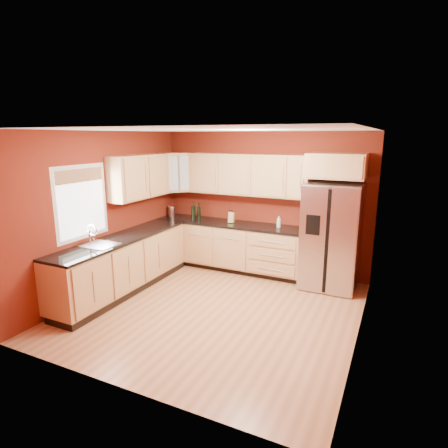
{
  "coord_description": "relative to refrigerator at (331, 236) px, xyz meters",
  "views": [
    {
      "loc": [
        2.31,
        -4.58,
        2.52
      ],
      "look_at": [
        -0.28,
        0.9,
        1.09
      ],
      "focal_mm": 30.0,
      "sensor_mm": 36.0,
      "label": 1
    }
  ],
  "objects": [
    {
      "name": "base_cabinets_back",
      "position": [
        -1.9,
        0.07,
        -0.45
      ],
      "size": [
        2.9,
        0.6,
        0.88
      ],
      "primitive_type": "cube",
      "color": "tan",
      "rests_on": "floor"
    },
    {
      "name": "countertop_back",
      "position": [
        -1.9,
        0.06,
        0.01
      ],
      "size": [
        2.9,
        0.62,
        0.04
      ],
      "primitive_type": "cube",
      "color": "black",
      "rests_on": "base_cabinets_back"
    },
    {
      "name": "floor",
      "position": [
        -1.35,
        -1.62,
        -0.89
      ],
      "size": [
        4.0,
        4.0,
        0.0
      ],
      "primitive_type": "plane",
      "color": "#AA6A42",
      "rests_on": "ground"
    },
    {
      "name": "canister_left",
      "position": [
        -3.2,
        0.09,
        0.14
      ],
      "size": [
        0.15,
        0.15,
        0.21
      ],
      "primitive_type": "cylinder",
      "rotation": [
        0.0,
        0.0,
        0.14
      ],
      "color": "silver",
      "rests_on": "countertop_back"
    },
    {
      "name": "canister_right",
      "position": [
        -3.17,
        0.06,
        0.12
      ],
      "size": [
        0.15,
        0.15,
        0.19
      ],
      "primitive_type": "cylinder",
      "rotation": [
        0.0,
        0.0,
        0.38
      ],
      "color": "silver",
      "rests_on": "countertop_back"
    },
    {
      "name": "base_cabinets_left",
      "position": [
        -3.05,
        -1.62,
        -0.45
      ],
      "size": [
        0.6,
        2.8,
        0.88
      ],
      "primitive_type": "cube",
      "color": "tan",
      "rests_on": "floor"
    },
    {
      "name": "soap_dispenser",
      "position": [
        -0.94,
        0.11,
        0.13
      ],
      "size": [
        0.08,
        0.08,
        0.2
      ],
      "primitive_type": "cylinder",
      "rotation": [
        0.0,
        0.0,
        -0.15
      ],
      "color": "silver",
      "rests_on": "countertop_back"
    },
    {
      "name": "over_fridge_cabinet",
      "position": [
        0.0,
        0.07,
        1.16
      ],
      "size": [
        0.92,
        0.6,
        0.4
      ],
      "primitive_type": "cube",
      "color": "tan",
      "rests_on": "wall_back"
    },
    {
      "name": "ceiling",
      "position": [
        -1.35,
        -1.62,
        1.71
      ],
      "size": [
        4.0,
        4.0,
        0.0
      ],
      "primitive_type": "plane",
      "color": "silver",
      "rests_on": "wall_back"
    },
    {
      "name": "wine_bottle_b",
      "position": [
        -2.65,
        0.02,
        0.21
      ],
      "size": [
        0.1,
        0.1,
        0.37
      ],
      "primitive_type": null,
      "rotation": [
        0.0,
        0.0,
        0.27
      ],
      "color": "black",
      "rests_on": "countertop_back"
    },
    {
      "name": "window",
      "position": [
        -3.33,
        -2.12,
        0.66
      ],
      "size": [
        0.03,
        0.9,
        1.0
      ],
      "primitive_type": "cube",
      "color": "white",
      "rests_on": "wall_left"
    },
    {
      "name": "wall_front",
      "position": [
        -1.35,
        -3.62,
        0.41
      ],
      "size": [
        4.0,
        0.04,
        2.6
      ],
      "primitive_type": "cube",
      "color": "maroon",
      "rests_on": "floor"
    },
    {
      "name": "wall_back",
      "position": [
        -1.35,
        0.38,
        0.41
      ],
      "size": [
        4.0,
        0.04,
        2.6
      ],
      "primitive_type": "cube",
      "color": "maroon",
      "rests_on": "floor"
    },
    {
      "name": "sink_faucet",
      "position": [
        -3.04,
        -2.12,
        0.18
      ],
      "size": [
        0.5,
        0.42,
        0.3
      ],
      "primitive_type": null,
      "color": "silver",
      "rests_on": "countertop_left"
    },
    {
      "name": "wine_bottle_a",
      "position": [
        -2.58,
        0.11,
        0.19
      ],
      "size": [
        0.09,
        0.09,
        0.33
      ],
      "primitive_type": null,
      "rotation": [
        0.0,
        0.0,
        -0.37
      ],
      "color": "black",
      "rests_on": "countertop_back"
    },
    {
      "name": "upper_cabinets_back",
      "position": [
        -1.6,
        0.21,
        0.94
      ],
      "size": [
        2.3,
        0.33,
        0.75
      ],
      "primitive_type": "cube",
      "color": "tan",
      "rests_on": "wall_back"
    },
    {
      "name": "knife_block",
      "position": [
        -1.86,
        0.08,
        0.13
      ],
      "size": [
        0.11,
        0.1,
        0.2
      ],
      "primitive_type": "cube",
      "rotation": [
        0.0,
        0.0,
        0.12
      ],
      "color": "tan",
      "rests_on": "countertop_back"
    },
    {
      "name": "upper_cabinets_left",
      "position": [
        -3.19,
        -0.9,
        0.94
      ],
      "size": [
        0.33,
        1.35,
        0.75
      ],
      "primitive_type": "cube",
      "color": "tan",
      "rests_on": "wall_left"
    },
    {
      "name": "countertop_left",
      "position": [
        -3.04,
        -1.62,
        0.01
      ],
      "size": [
        0.62,
        2.8,
        0.04
      ],
      "primitive_type": "cube",
      "color": "black",
      "rests_on": "base_cabinets_left"
    },
    {
      "name": "corner_upper_cabinet",
      "position": [
        -3.02,
        0.04,
        0.94
      ],
      "size": [
        0.67,
        0.67,
        0.75
      ],
      "primitive_type": "cube",
      "rotation": [
        0.0,
        0.0,
        0.79
      ],
      "color": "tan",
      "rests_on": "wall_back"
    },
    {
      "name": "wall_right",
      "position": [
        0.65,
        -1.62,
        0.41
      ],
      "size": [
        0.04,
        4.0,
        2.6
      ],
      "primitive_type": "cube",
      "color": "maroon",
      "rests_on": "floor"
    },
    {
      "name": "refrigerator",
      "position": [
        0.0,
        0.0,
        0.0
      ],
      "size": [
        0.9,
        0.75,
        1.78
      ],
      "primitive_type": "cube",
      "color": "silver",
      "rests_on": "floor"
    },
    {
      "name": "wall_left",
      "position": [
        -3.35,
        -1.62,
        0.41
      ],
      "size": [
        0.04,
        4.0,
        2.6
      ],
      "primitive_type": "cube",
      "color": "maroon",
      "rests_on": "floor"
    }
  ]
}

